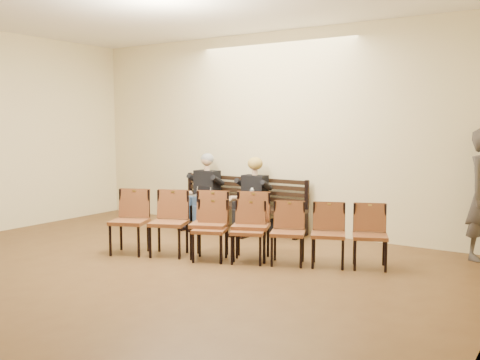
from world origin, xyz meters
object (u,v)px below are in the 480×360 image
Objects in this scene: seated_man at (204,191)px; water_bottle at (252,203)px; chair_row_front at (189,224)px; chair_row_back at (288,233)px; bench at (238,217)px; laptop at (199,198)px; seated_woman at (252,198)px; bag at (280,226)px.

water_bottle is (1.21, -0.26, -0.09)m from seated_man.
seated_man is at bearing 98.93° from chair_row_front.
chair_row_back is (1.35, -1.25, -0.15)m from water_bottle.
laptop is (-0.65, -0.29, 0.34)m from bench.
seated_man reaches higher than seated_woman.
water_bottle is at bearing -57.61° from seated_woman.
chair_row_back is (1.88, -1.63, 0.20)m from bench.
laptop is at bearing -165.06° from bag.
laptop reaches higher than bench.
seated_man is 1.09× the size of seated_woman.
bench is 10.33× the size of water_bottle.
bench is 2.12× the size of seated_woman.
bench is 0.83m from bag.
chair_row_front is (1.17, -1.91, -0.20)m from seated_man.
chair_row_back is (1.52, -1.51, -0.19)m from seated_woman.
water_bottle is at bearing 114.71° from chair_row_back.
chair_row_front is at bearing -86.10° from seated_woman.
water_bottle reaches higher than bench.
seated_man is 4.29× the size of laptop.
seated_man reaches higher than bag.
seated_woman is 0.70m from bag.
laptop is 0.14× the size of chair_row_front.
seated_man reaches higher than bench.
chair_row_back reaches higher than bench.
water_bottle is at bearing -12.17° from seated_man.
seated_man is 2.98m from chair_row_back.
chair_row_front reaches higher than water_bottle.
chair_row_front is (0.13, -1.91, -0.14)m from seated_woman.
seated_man is 3.95× the size of bag.
seated_man is at bearing -169.92° from bench.
bench is 2.50m from chair_row_back.
bag is (0.45, 0.22, -0.49)m from seated_woman.
laptop is at bearing 129.60° from chair_row_back.
seated_man is at bearing 180.00° from seated_woman.
laptop is at bearing -80.81° from seated_man.
laptop is 1.24× the size of water_bottle.
seated_woman is 4.86× the size of water_bottle.
bench is 7.67× the size of bag.
chair_row_back is at bearing -6.64° from chair_row_front.
seated_woman reaches higher than laptop.
bag is (0.82, 0.10, -0.10)m from bench.
seated_man is 1.24m from water_bottle.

